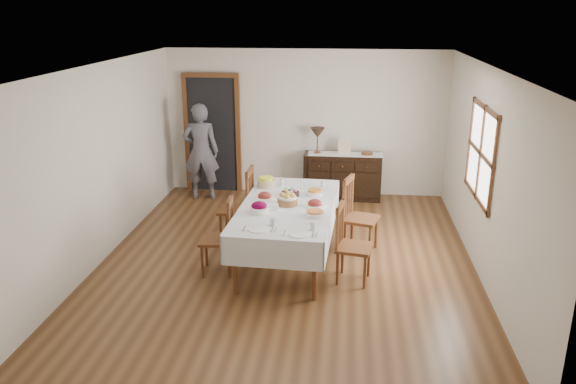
# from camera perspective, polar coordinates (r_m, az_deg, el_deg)

# --- Properties ---
(ground) EXTENTS (6.00, 6.00, 0.00)m
(ground) POSITION_cam_1_polar(r_m,az_deg,el_deg) (7.71, -0.08, -6.94)
(ground) COLOR brown
(room_shell) EXTENTS (5.02, 6.02, 2.65)m
(room_shell) POSITION_cam_1_polar(r_m,az_deg,el_deg) (7.59, -0.83, 5.76)
(room_shell) COLOR silver
(room_shell) RESTS_ON ground
(dining_table) EXTENTS (1.31, 2.42, 0.82)m
(dining_table) POSITION_cam_1_polar(r_m,az_deg,el_deg) (7.42, -0.05, -1.97)
(dining_table) COLOR silver
(dining_table) RESTS_ON ground
(chair_left_near) EXTENTS (0.45, 0.45, 1.00)m
(chair_left_near) POSITION_cam_1_polar(r_m,az_deg,el_deg) (7.25, -6.88, -4.41)
(chair_left_near) COLOR #5A3118
(chair_left_near) RESTS_ON ground
(chair_left_far) EXTENTS (0.48, 0.48, 1.13)m
(chair_left_far) POSITION_cam_1_polar(r_m,az_deg,el_deg) (8.11, -4.92, -1.37)
(chair_left_far) COLOR #5A3118
(chair_left_far) RESTS_ON ground
(chair_right_near) EXTENTS (0.49, 0.49, 1.01)m
(chair_right_near) POSITION_cam_1_polar(r_m,az_deg,el_deg) (7.03, 6.31, -5.14)
(chair_right_near) COLOR #5A3118
(chair_right_near) RESTS_ON ground
(chair_right_far) EXTENTS (0.55, 0.55, 1.07)m
(chair_right_far) POSITION_cam_1_polar(r_m,az_deg,el_deg) (7.88, 7.07, -2.26)
(chair_right_far) COLOR #5A3118
(chair_right_far) RESTS_ON ground
(sideboard) EXTENTS (1.36, 0.50, 0.82)m
(sideboard) POSITION_cam_1_polar(r_m,az_deg,el_deg) (10.07, 5.53, 1.63)
(sideboard) COLOR black
(sideboard) RESTS_ON ground
(person) EXTENTS (0.61, 0.43, 1.83)m
(person) POSITION_cam_1_polar(r_m,az_deg,el_deg) (10.02, -8.85, 4.40)
(person) COLOR #524F5B
(person) RESTS_ON ground
(bread_basket) EXTENTS (0.27, 0.27, 0.17)m
(bread_basket) POSITION_cam_1_polar(r_m,az_deg,el_deg) (7.36, -0.06, -0.80)
(bread_basket) COLOR brown
(bread_basket) RESTS_ON dining_table
(egg_basket) EXTENTS (0.25, 0.25, 0.11)m
(egg_basket) POSITION_cam_1_polar(r_m,az_deg,el_deg) (7.73, 0.23, -0.10)
(egg_basket) COLOR black
(egg_basket) RESTS_ON dining_table
(ham_platter_a) EXTENTS (0.27, 0.27, 0.11)m
(ham_platter_a) POSITION_cam_1_polar(r_m,az_deg,el_deg) (7.62, -2.39, -0.44)
(ham_platter_a) COLOR white
(ham_platter_a) RESTS_ON dining_table
(ham_platter_b) EXTENTS (0.29, 0.29, 0.11)m
(ham_platter_b) POSITION_cam_1_polar(r_m,az_deg,el_deg) (7.33, 2.75, -1.22)
(ham_platter_b) COLOR white
(ham_platter_b) RESTS_ON dining_table
(beet_bowl) EXTENTS (0.24, 0.24, 0.15)m
(beet_bowl) POSITION_cam_1_polar(r_m,az_deg,el_deg) (7.09, -2.95, -1.63)
(beet_bowl) COLOR white
(beet_bowl) RESTS_ON dining_table
(carrot_bowl) EXTENTS (0.23, 0.23, 0.08)m
(carrot_bowl) POSITION_cam_1_polar(r_m,az_deg,el_deg) (7.75, 2.71, -0.06)
(carrot_bowl) COLOR white
(carrot_bowl) RESTS_ON dining_table
(pineapple_bowl) EXTENTS (0.26, 0.26, 0.14)m
(pineapple_bowl) POSITION_cam_1_polar(r_m,az_deg,el_deg) (8.10, -2.25, 0.99)
(pineapple_bowl) COLOR tan
(pineapple_bowl) RESTS_ON dining_table
(casserole_dish) EXTENTS (0.25, 0.25, 0.07)m
(casserole_dish) POSITION_cam_1_polar(r_m,az_deg,el_deg) (6.99, 2.78, -2.18)
(casserole_dish) COLOR white
(casserole_dish) RESTS_ON dining_table
(butter_dish) EXTENTS (0.14, 0.10, 0.07)m
(butter_dish) POSITION_cam_1_polar(r_m,az_deg,el_deg) (7.21, -1.57, -1.51)
(butter_dish) COLOR white
(butter_dish) RESTS_ON dining_table
(setting_left) EXTENTS (0.42, 0.31, 0.10)m
(setting_left) POSITION_cam_1_polar(r_m,az_deg,el_deg) (6.62, -2.55, -3.52)
(setting_left) COLOR white
(setting_left) RESTS_ON dining_table
(setting_right) EXTENTS (0.42, 0.31, 0.10)m
(setting_right) POSITION_cam_1_polar(r_m,az_deg,el_deg) (6.48, 1.57, -4.00)
(setting_right) COLOR white
(setting_right) RESTS_ON dining_table
(glass_far_a) EXTENTS (0.06, 0.06, 0.11)m
(glass_far_a) POSITION_cam_1_polar(r_m,az_deg,el_deg) (8.13, -0.64, 0.99)
(glass_far_a) COLOR silver
(glass_far_a) RESTS_ON dining_table
(glass_far_b) EXTENTS (0.06, 0.06, 0.09)m
(glass_far_b) POSITION_cam_1_polar(r_m,az_deg,el_deg) (8.10, 3.55, 0.82)
(glass_far_b) COLOR silver
(glass_far_b) RESTS_ON dining_table
(runner) EXTENTS (1.30, 0.35, 0.01)m
(runner) POSITION_cam_1_polar(r_m,az_deg,el_deg) (9.94, 5.83, 3.86)
(runner) COLOR white
(runner) RESTS_ON sideboard
(table_lamp) EXTENTS (0.26, 0.26, 0.46)m
(table_lamp) POSITION_cam_1_polar(r_m,az_deg,el_deg) (9.90, 3.02, 5.95)
(table_lamp) COLOR brown
(table_lamp) RESTS_ON sideboard
(picture_frame) EXTENTS (0.22, 0.08, 0.28)m
(picture_frame) POSITION_cam_1_polar(r_m,az_deg,el_deg) (9.89, 5.77, 4.59)
(picture_frame) COLOR beige
(picture_frame) RESTS_ON sideboard
(deco_bowl) EXTENTS (0.20, 0.20, 0.06)m
(deco_bowl) POSITION_cam_1_polar(r_m,az_deg,el_deg) (9.94, 8.03, 3.92)
(deco_bowl) COLOR #5A3118
(deco_bowl) RESTS_ON sideboard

